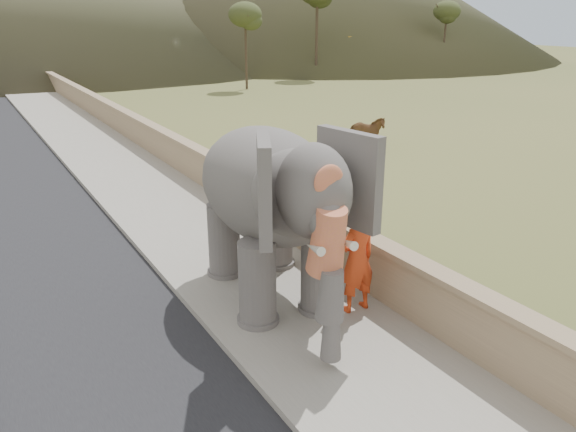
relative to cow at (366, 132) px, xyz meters
name	(u,v)px	position (x,y,z in m)	size (l,w,h in m)	color
ground	(253,284)	(-9.23, -8.20, -0.63)	(160.00, 160.00, 0.00)	olive
walkway	(118,167)	(-9.23, 1.80, -0.56)	(3.00, 120.00, 0.15)	#9E9687
parapet	(164,148)	(-7.58, 1.80, -0.08)	(0.30, 120.00, 1.10)	tan
cow	(366,132)	(0.00, 0.00, 0.00)	(0.68, 1.49, 1.26)	brown
distant_car	(211,66)	(5.87, 28.62, 0.09)	(1.70, 4.23, 1.44)	silver
bus_white	(328,52)	(17.24, 27.66, 0.92)	(2.50, 11.00, 3.10)	silver
bus_orange	(388,52)	(22.11, 24.77, 0.92)	(2.50, 11.00, 3.10)	gold
elephant_and_man	(269,210)	(-9.21, -8.88, 1.12)	(2.88, 4.73, 3.22)	slate
trees	(91,32)	(-5.02, 22.99, 3.17)	(47.71, 35.29, 9.19)	#473828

